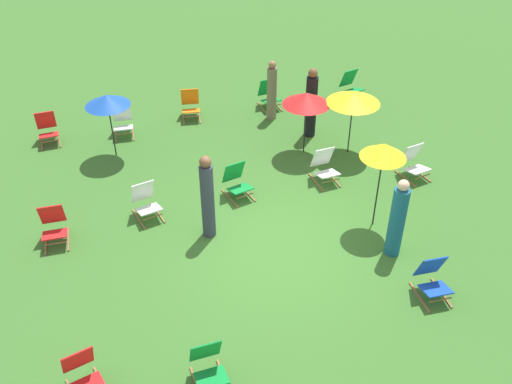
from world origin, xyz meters
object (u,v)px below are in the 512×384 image
object	(u,v)px
deckchair_4	(83,375)
deckchair_5	(47,129)
deckchair_2	(208,366)
deckchair_7	(146,202)
deckchair_11	(351,85)
deckchair_1	(237,182)
deckchair_8	(325,167)
deckchair_0	(191,105)
deckchair_3	(414,163)
umbrella_0	(306,99)
deckchair_12	(54,226)
umbrella_3	(354,97)
umbrella_2	(107,100)
umbrella_1	(384,151)
deckchair_6	(123,122)
deckchair_9	(269,95)
person_0	(397,220)
person_3	(272,91)
deckchair_10	(432,279)
person_1	(207,198)
person_2	(311,104)

from	to	relation	value
deckchair_4	deckchair_5	bearing A→B (deg)	78.64
deckchair_2	deckchair_7	xyz separation A→B (m)	(-0.11, 4.47, 0.00)
deckchair_5	deckchair_11	bearing A→B (deg)	-3.14
deckchair_1	deckchair_8	bearing A→B (deg)	-13.67
deckchair_0	deckchair_3	distance (m)	6.20
umbrella_0	deckchair_5	bearing A→B (deg)	155.79
deckchair_3	deckchair_2	bearing A→B (deg)	-155.43
umbrella_0	deckchair_12	bearing A→B (deg)	-166.78
deckchair_2	deckchair_4	size ratio (longest dim) A/B	0.99
umbrella_3	deckchair_12	bearing A→B (deg)	-171.53
deckchair_3	umbrella_3	world-z (taller)	umbrella_3
umbrella_0	umbrella_2	xyz separation A→B (m)	(-4.46, 1.43, 0.04)
deckchair_2	umbrella_1	distance (m)	5.23
deckchair_6	deckchair_9	distance (m)	4.15
umbrella_1	deckchair_5	bearing A→B (deg)	136.79
person_0	person_3	xyz separation A→B (m)	(-0.25, 6.00, -0.02)
deckchair_10	person_0	size ratio (longest dim) A/B	0.48
deckchair_7	deckchair_8	bearing A→B (deg)	-10.49
deckchair_0	person_3	world-z (taller)	person_3
umbrella_2	person_3	distance (m)	4.43
deckchair_2	deckchair_5	xyz separation A→B (m)	(-1.89, 8.41, 0.00)
deckchair_0	deckchair_6	xyz separation A→B (m)	(-1.90, -0.31, 0.00)
deckchair_0	umbrella_0	size ratio (longest dim) A/B	0.52
deckchair_8	person_1	bearing A→B (deg)	-163.66
deckchair_8	deckchair_12	bearing A→B (deg)	179.48
deckchair_5	person_1	size ratio (longest dim) A/B	0.44
deckchair_8	umbrella_0	world-z (taller)	umbrella_0
deckchair_7	deckchair_10	xyz separation A→B (m)	(4.39, -4.02, 0.00)
deckchair_5	umbrella_1	distance (m)	8.62
deckchair_3	umbrella_2	distance (m)	7.31
deckchair_6	person_3	world-z (taller)	person_3
deckchair_3	person_0	distance (m)	2.90
deckchair_8	umbrella_0	bearing A→B (deg)	85.82
deckchair_0	umbrella_3	xyz separation A→B (m)	(3.25, -3.10, 1.14)
deckchair_0	deckchair_8	xyz separation A→B (m)	(2.14, -4.04, 0.00)
deckchair_0	deckchair_8	size ratio (longest dim) A/B	1.01
deckchair_2	deckchair_8	distance (m)	5.98
umbrella_3	deckchair_1	bearing A→B (deg)	-165.54
deckchair_1	deckchair_4	size ratio (longest dim) A/B	0.99
deckchair_12	umbrella_0	size ratio (longest dim) A/B	0.51
deckchair_1	umbrella_0	size ratio (longest dim) A/B	0.51
deckchair_5	deckchair_12	world-z (taller)	same
deckchair_9	umbrella_3	world-z (taller)	umbrella_3
deckchair_6	umbrella_1	world-z (taller)	umbrella_1
deckchair_7	umbrella_1	xyz separation A→B (m)	(4.42, -1.88, 1.44)
deckchair_1	deckchair_7	size ratio (longest dim) A/B	1.00
deckchair_10	umbrella_3	bearing A→B (deg)	85.82
deckchair_12	umbrella_0	bearing A→B (deg)	17.71
umbrella_3	person_2	distance (m)	1.38
deckchair_12	umbrella_1	size ratio (longest dim) A/B	0.42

